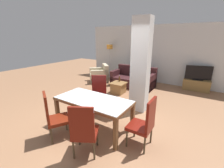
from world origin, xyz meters
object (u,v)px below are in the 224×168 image
(dining_chair_near_right, at_px, (84,130))
(dining_chair_head_right, at_px, (144,122))
(dining_table, at_px, (93,105))
(tv_screen, at_px, (198,73))
(dining_chair_far_left, at_px, (99,93))
(coffee_table, at_px, (118,88))
(floor_lamp, at_px, (110,50))
(armchair, at_px, (100,76))
(sofa, at_px, (133,80))
(dining_chair_near_left, at_px, (53,115))
(bottle, at_px, (119,79))
(tv_stand, at_px, (196,85))

(dining_chair_near_right, bearing_deg, dining_chair_head_right, 15.53)
(dining_table, height_order, tv_screen, tv_screen)
(dining_table, bearing_deg, dining_chair_far_left, 119.33)
(dining_chair_far_left, distance_m, coffee_table, 1.64)
(floor_lamp, bearing_deg, armchair, -84.33)
(dining_table, distance_m, sofa, 3.57)
(dining_chair_near_right, distance_m, sofa, 4.46)
(dining_chair_far_left, bearing_deg, sofa, -117.20)
(dining_chair_near_left, height_order, coffee_table, dining_chair_near_left)
(tv_screen, bearing_deg, coffee_table, 23.94)
(bottle, bearing_deg, dining_chair_far_left, -80.47)
(dining_chair_near_left, relative_size, armchair, 0.91)
(dining_chair_far_left, distance_m, bottle, 1.78)
(dining_chair_head_right, xyz_separation_m, tv_screen, (0.62, 4.42, 0.18))
(dining_chair_far_left, distance_m, armchair, 3.09)
(dining_chair_head_right, relative_size, floor_lamp, 0.61)
(dining_chair_near_right, xyz_separation_m, bottle, (-1.21, 3.39, -0.04))
(sofa, bearing_deg, dining_chair_far_left, 92.13)
(dining_table, relative_size, dining_chair_head_right, 1.70)
(bottle, bearing_deg, dining_chair_near_left, -85.00)
(sofa, xyz_separation_m, floor_lamp, (-1.84, 0.84, 1.19))
(coffee_table, xyz_separation_m, tv_stand, (2.61, 2.03, 0.01))
(dining_chair_far_left, bearing_deg, dining_chair_near_left, 60.64)
(dining_chair_near_right, distance_m, dining_chair_near_left, 0.91)
(tv_screen, distance_m, floor_lamp, 4.37)
(floor_lamp, bearing_deg, dining_chair_head_right, -49.69)
(coffee_table, bearing_deg, dining_table, -73.81)
(dining_chair_near_left, distance_m, bottle, 3.37)
(dining_chair_near_left, height_order, tv_stand, dining_chair_near_left)
(tv_screen, height_order, floor_lamp, floor_lamp)
(coffee_table, bearing_deg, tv_stand, 37.83)
(dining_chair_near_right, bearing_deg, tv_screen, 45.52)
(tv_stand, bearing_deg, dining_table, -113.39)
(dining_chair_far_left, distance_m, tv_screen, 4.32)
(dining_chair_far_left, relative_size, sofa, 0.57)
(sofa, distance_m, bottle, 0.99)
(tv_stand, bearing_deg, dining_chair_near_left, -114.44)
(dining_chair_near_left, relative_size, dining_chair_far_left, 1.00)
(coffee_table, distance_m, tv_stand, 3.30)
(dining_chair_far_left, xyz_separation_m, tv_stand, (2.37, 3.61, -0.33))
(sofa, xyz_separation_m, coffee_table, (-0.14, -1.11, -0.08))
(dining_table, xyz_separation_m, dining_chair_head_right, (1.29, 0.00, -0.05))
(dining_chair_head_right, xyz_separation_m, bottle, (-2.04, 2.57, -0.04))
(coffee_table, distance_m, floor_lamp, 2.88)
(dining_table, height_order, dining_chair_head_right, dining_chair_head_right)
(dining_chair_near_right, xyz_separation_m, tv_stand, (1.46, 5.25, -0.33))
(tv_stand, distance_m, floor_lamp, 4.49)
(armchair, height_order, bottle, armchair)
(dining_chair_far_left, relative_size, floor_lamp, 0.61)
(dining_table, distance_m, tv_stand, 4.83)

